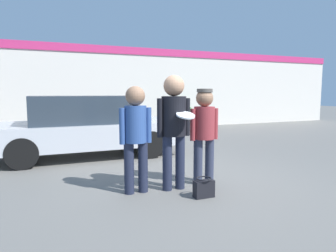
# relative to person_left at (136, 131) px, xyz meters

# --- Properties ---
(ground_plane) EXTENTS (56.00, 56.00, 0.00)m
(ground_plane) POSITION_rel_person_left_xyz_m (1.00, 0.25, -0.96)
(ground_plane) COLOR #66635E
(storefront_building) EXTENTS (24.00, 0.22, 3.39)m
(storefront_building) POSITION_rel_person_left_xyz_m (1.00, 7.93, 0.77)
(storefront_building) COLOR silver
(storefront_building) RESTS_ON ground
(person_left) EXTENTS (0.50, 0.33, 1.63)m
(person_left) POSITION_rel_person_left_xyz_m (0.00, 0.00, 0.00)
(person_left) COLOR #1E2338
(person_left) RESTS_ON ground
(person_middle_with_frisbee) EXTENTS (0.55, 0.60, 1.80)m
(person_middle_with_frisbee) POSITION_rel_person_left_xyz_m (0.60, -0.07, 0.14)
(person_middle_with_frisbee) COLOR #1E2338
(person_middle_with_frisbee) RESTS_ON ground
(person_right) EXTENTS (0.52, 0.35, 1.59)m
(person_right) POSITION_rel_person_left_xyz_m (1.19, 0.03, -0.01)
(person_right) COLOR #2D3347
(person_right) RESTS_ON ground
(parked_car_near) EXTENTS (4.40, 1.89, 1.46)m
(parked_car_near) POSITION_rel_person_left_xyz_m (-0.38, 3.07, -0.23)
(parked_car_near) COLOR #B7BABF
(parked_car_near) RESTS_ON ground
(shrub) EXTENTS (1.04, 1.04, 1.04)m
(shrub) POSITION_rel_person_left_xyz_m (4.22, 7.22, -0.44)
(shrub) COLOR #285B2D
(shrub) RESTS_ON ground
(handbag) EXTENTS (0.30, 0.23, 0.29)m
(handbag) POSITION_rel_person_left_xyz_m (0.86, -0.58, -0.82)
(handbag) COLOR black
(handbag) RESTS_ON ground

